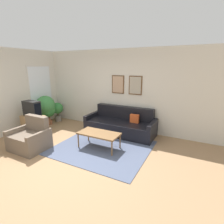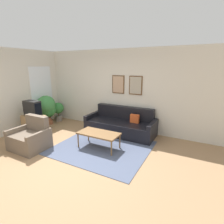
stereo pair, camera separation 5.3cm
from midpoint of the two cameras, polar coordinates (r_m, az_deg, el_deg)
ground_plane at (r=4.48m, az=-13.84°, el=-14.47°), size 16.00×16.00×0.00m
area_rug at (r=4.86m, az=-2.90°, el=-11.50°), size 2.46×2.14×0.01m
wall_back at (r=6.06m, az=1.46°, el=7.23°), size 8.00×0.09×2.70m
wall_left_window at (r=6.51m, az=-29.15°, el=5.88°), size 0.08×8.00×2.70m
couch at (r=5.72m, az=3.19°, el=-4.22°), size 2.25×0.90×0.85m
coffee_table at (r=4.70m, az=-4.04°, el=-7.21°), size 1.11×0.55×0.43m
tv_stand at (r=6.21m, az=-23.80°, el=-3.78°), size 0.71×0.43×0.62m
tv at (r=6.07m, az=-24.33°, el=1.12°), size 0.55×0.28×0.48m
armchair at (r=5.19m, az=-24.78°, el=-7.80°), size 0.91×0.76×0.85m
potted_plant_tall at (r=6.90m, az=-20.47°, el=1.98°), size 0.68×0.68×1.10m
potted_plant_by_window at (r=7.26m, az=-16.98°, el=0.81°), size 0.44×0.44×0.75m
potted_plant_small at (r=6.96m, az=-19.83°, el=0.46°), size 0.54×0.54×0.83m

